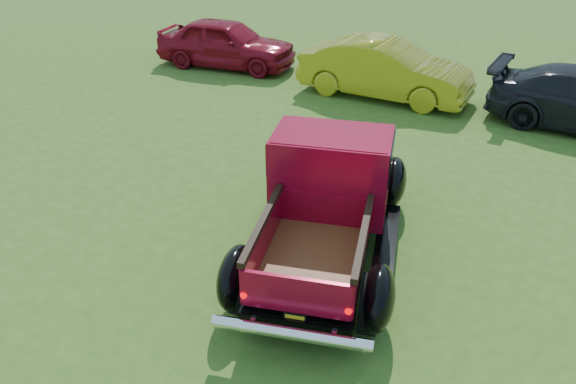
# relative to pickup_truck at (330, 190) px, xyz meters

# --- Properties ---
(ground) EXTENTS (120.00, 120.00, 0.00)m
(ground) POSITION_rel_pickup_truck_xyz_m (0.23, -0.92, -0.85)
(ground) COLOR #325518
(ground) RESTS_ON ground
(pickup_truck) EXTENTS (3.17, 5.09, 1.78)m
(pickup_truck) POSITION_rel_pickup_truck_xyz_m (0.00, 0.00, 0.00)
(pickup_truck) COLOR black
(pickup_truck) RESTS_ON ground
(show_car_red) EXTENTS (4.24, 2.06, 1.39)m
(show_car_red) POSITION_rel_pickup_truck_xyz_m (-6.27, 7.02, -0.15)
(show_car_red) COLOR maroon
(show_car_red) RESTS_ON ground
(show_car_yellow) EXTENTS (4.38, 1.66, 1.43)m
(show_car_yellow) POSITION_rel_pickup_truck_xyz_m (-1.27, 6.59, -0.13)
(show_car_yellow) COLOR #A49715
(show_car_yellow) RESTS_ON ground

